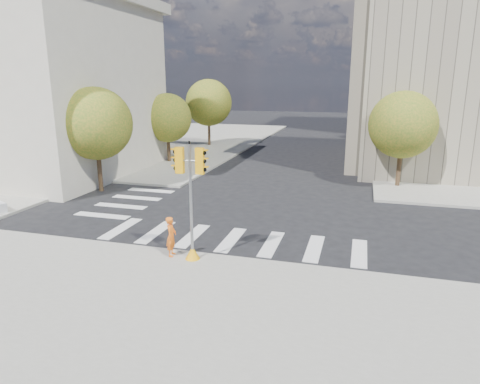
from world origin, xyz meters
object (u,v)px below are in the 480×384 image
Objects in this scene: lamp_near at (406,112)px; lamp_far at (394,103)px; photographer at (171,236)px; traffic_signal at (191,211)px.

lamp_near is 14.00m from lamp_far.
traffic_signal is at bearing -103.70° from photographer.
lamp_near is 1.00× the size of lamp_far.
lamp_near reaches higher than photographer.
photographer is (-0.89, 0.08, -1.12)m from traffic_signal.
lamp_far is at bearing -25.14° from photographer.
traffic_signal is (-8.80, -32.68, -2.53)m from lamp_far.
traffic_signal reaches higher than photographer.
lamp_near is at bearing -90.00° from lamp_far.
lamp_far is 5.18× the size of photographer.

